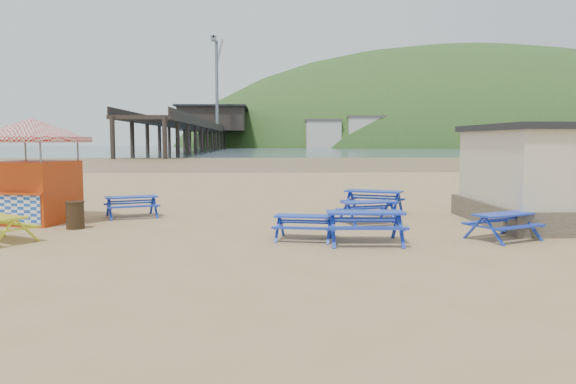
{
  "coord_description": "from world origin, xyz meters",
  "views": [
    {
      "loc": [
        -0.01,
        -16.38,
        2.64
      ],
      "look_at": [
        0.74,
        1.5,
        1.0
      ],
      "focal_mm": 35.0,
      "sensor_mm": 36.0,
      "label": 1
    }
  ],
  "objects_px": {
    "picnic_table_blue_b": "(374,202)",
    "litter_bin": "(75,215)",
    "picnic_table_blue_a": "(132,207)",
    "ice_cream_kiosk": "(33,157)"
  },
  "relations": [
    {
      "from": "picnic_table_blue_b",
      "to": "ice_cream_kiosk",
      "type": "distance_m",
      "value": 11.63
    },
    {
      "from": "picnic_table_blue_b",
      "to": "litter_bin",
      "type": "bearing_deg",
      "value": -137.97
    },
    {
      "from": "picnic_table_blue_b",
      "to": "litter_bin",
      "type": "distance_m",
      "value": 10.1
    },
    {
      "from": "ice_cream_kiosk",
      "to": "picnic_table_blue_a",
      "type": "bearing_deg",
      "value": 34.56
    },
    {
      "from": "litter_bin",
      "to": "picnic_table_blue_b",
      "type": "bearing_deg",
      "value": 17.49
    },
    {
      "from": "picnic_table_blue_a",
      "to": "ice_cream_kiosk",
      "type": "bearing_deg",
      "value": 179.76
    },
    {
      "from": "picnic_table_blue_a",
      "to": "picnic_table_blue_b",
      "type": "bearing_deg",
      "value": -17.36
    },
    {
      "from": "picnic_table_blue_b",
      "to": "litter_bin",
      "type": "xyz_separation_m",
      "value": [
        -9.63,
        -3.04,
        -0.0
      ]
    },
    {
      "from": "picnic_table_blue_a",
      "to": "picnic_table_blue_b",
      "type": "height_order",
      "value": "picnic_table_blue_b"
    },
    {
      "from": "picnic_table_blue_a",
      "to": "litter_bin",
      "type": "distance_m",
      "value": 2.74
    }
  ]
}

